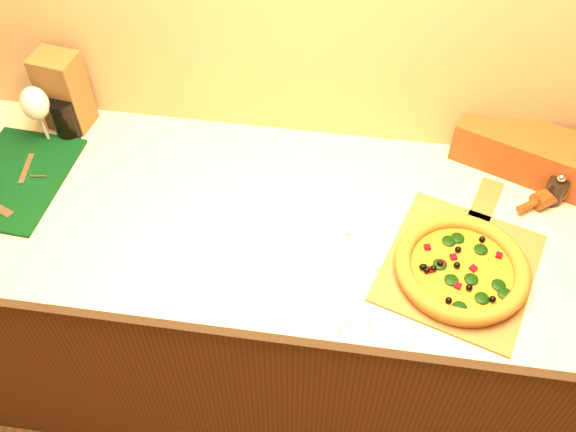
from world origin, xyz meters
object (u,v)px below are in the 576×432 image
Objects in this scene: cutting_board at (14,179)px; pepper_grinder at (556,190)px; pizza at (461,268)px; pizza_peel at (461,263)px; wine_glass at (35,105)px; rolling_pin at (571,187)px; dark_jar at (65,117)px.

pepper_grinder is at bearing 9.31° from cutting_board.
pepper_grinder is (0.24, 0.27, 0.01)m from pizza.
wine_glass is (-1.14, 0.26, 0.13)m from pizza_peel.
pizza is at bearing -131.51° from pepper_grinder.
rolling_pin is 2.35× the size of dark_jar.
cutting_board is at bearing -174.46° from pepper_grinder.
wine_glass is (-1.13, 0.30, 0.10)m from pizza.
cutting_board is at bearing -101.19° from wine_glass.
dark_jar is (-1.37, 0.03, 0.04)m from rolling_pin.
pizza_peel is 1.44× the size of cutting_board.
pizza_peel is 0.39m from rolling_pin.
cutting_board is 2.98× the size of dark_jar.
dark_jar reaches higher than pizza.
dark_jar reaches higher than rolling_pin.
cutting_board is 3.85× the size of pepper_grinder.
cutting_board is (-1.17, 0.10, 0.00)m from pizza_peel.
pizza is at bearing -133.30° from rolling_pin.
cutting_board is 2.00× the size of wine_glass.
wine_glass is at bearing -179.65° from rolling_pin.
pizza_peel is at bearing -136.23° from rolling_pin.
pizza reaches higher than pizza_peel.
wine_glass is at bearing 165.29° from pizza.
pepper_grinder is at bearing -2.63° from dark_jar.
cutting_board is 0.22m from dark_jar.
dark_jar is at bearing -177.45° from pizza_peel.
pepper_grinder is at bearing 63.20° from pizza_peel.
rolling_pin reaches higher than pizza_peel.
pizza is 1.07× the size of rolling_pin.
wine_glass reaches higher than cutting_board.
pepper_grinder is (1.41, 0.14, 0.03)m from cutting_board.
dark_jar is at bearing 177.37° from pepper_grinder.
cutting_board is at bearing -167.05° from pizza_peel.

